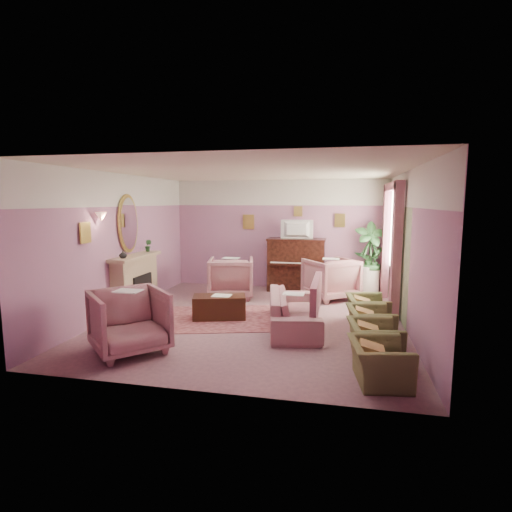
% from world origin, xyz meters
% --- Properties ---
extents(floor, '(5.50, 6.00, 0.01)m').
position_xyz_m(floor, '(0.00, 0.00, 0.00)').
color(floor, '#855C66').
rests_on(floor, ground).
extents(ceiling, '(5.50, 6.00, 0.01)m').
position_xyz_m(ceiling, '(0.00, 0.00, 2.80)').
color(ceiling, beige).
rests_on(ceiling, wall_back).
extents(wall_back, '(5.50, 0.02, 2.80)m').
position_xyz_m(wall_back, '(0.00, 3.00, 1.40)').
color(wall_back, slate).
rests_on(wall_back, floor).
extents(wall_front, '(5.50, 0.02, 2.80)m').
position_xyz_m(wall_front, '(0.00, -3.00, 1.40)').
color(wall_front, slate).
rests_on(wall_front, floor).
extents(wall_left, '(0.02, 6.00, 2.80)m').
position_xyz_m(wall_left, '(-2.75, 0.00, 1.40)').
color(wall_left, slate).
rests_on(wall_left, floor).
extents(wall_right, '(0.02, 6.00, 2.80)m').
position_xyz_m(wall_right, '(2.75, 0.00, 1.40)').
color(wall_right, slate).
rests_on(wall_right, floor).
extents(picture_rail_band, '(5.50, 0.01, 0.65)m').
position_xyz_m(picture_rail_band, '(0.00, 2.99, 2.47)').
color(picture_rail_band, silver).
rests_on(picture_rail_band, wall_back).
extents(stripe_panel, '(0.01, 3.00, 2.15)m').
position_xyz_m(stripe_panel, '(2.73, 1.30, 1.07)').
color(stripe_panel, gray).
rests_on(stripe_panel, wall_right).
extents(fireplace_surround, '(0.30, 1.40, 1.10)m').
position_xyz_m(fireplace_surround, '(-2.59, 0.20, 0.55)').
color(fireplace_surround, tan).
rests_on(fireplace_surround, floor).
extents(fireplace_inset, '(0.18, 0.72, 0.68)m').
position_xyz_m(fireplace_inset, '(-2.49, 0.20, 0.40)').
color(fireplace_inset, black).
rests_on(fireplace_inset, floor).
extents(fire_ember, '(0.06, 0.54, 0.10)m').
position_xyz_m(fire_ember, '(-2.45, 0.20, 0.22)').
color(fire_ember, '#FD5004').
rests_on(fire_ember, floor).
extents(mantel_shelf, '(0.40, 1.55, 0.07)m').
position_xyz_m(mantel_shelf, '(-2.56, 0.20, 1.12)').
color(mantel_shelf, tan).
rests_on(mantel_shelf, fireplace_surround).
extents(hearth, '(0.55, 1.50, 0.02)m').
position_xyz_m(hearth, '(-2.39, 0.20, 0.01)').
color(hearth, tan).
rests_on(hearth, floor).
extents(mirror_frame, '(0.04, 0.72, 1.20)m').
position_xyz_m(mirror_frame, '(-2.70, 0.20, 1.80)').
color(mirror_frame, gold).
rests_on(mirror_frame, wall_left).
extents(mirror_glass, '(0.01, 0.60, 1.06)m').
position_xyz_m(mirror_glass, '(-2.67, 0.20, 1.80)').
color(mirror_glass, white).
rests_on(mirror_glass, wall_left).
extents(sconce_shade, '(0.20, 0.20, 0.16)m').
position_xyz_m(sconce_shade, '(-2.62, -0.85, 1.98)').
color(sconce_shade, tan).
rests_on(sconce_shade, wall_left).
extents(piano, '(1.40, 0.60, 1.30)m').
position_xyz_m(piano, '(0.50, 2.68, 0.65)').
color(piano, black).
rests_on(piano, floor).
extents(piano_keyshelf, '(1.30, 0.12, 0.06)m').
position_xyz_m(piano_keyshelf, '(0.50, 2.33, 0.72)').
color(piano_keyshelf, black).
rests_on(piano_keyshelf, piano).
extents(piano_keys, '(1.20, 0.08, 0.02)m').
position_xyz_m(piano_keys, '(0.50, 2.33, 0.76)').
color(piano_keys, silver).
rests_on(piano_keys, piano).
extents(piano_top, '(1.45, 0.65, 0.04)m').
position_xyz_m(piano_top, '(0.50, 2.68, 1.31)').
color(piano_top, black).
rests_on(piano_top, piano).
extents(television, '(0.80, 0.12, 0.48)m').
position_xyz_m(television, '(0.50, 2.63, 1.60)').
color(television, black).
rests_on(television, piano).
extents(print_back_left, '(0.30, 0.03, 0.38)m').
position_xyz_m(print_back_left, '(-0.80, 2.96, 1.72)').
color(print_back_left, gold).
rests_on(print_back_left, wall_back).
extents(print_back_right, '(0.26, 0.03, 0.34)m').
position_xyz_m(print_back_right, '(1.55, 2.96, 1.78)').
color(print_back_right, gold).
rests_on(print_back_right, wall_back).
extents(print_back_mid, '(0.22, 0.03, 0.26)m').
position_xyz_m(print_back_mid, '(0.50, 2.96, 2.00)').
color(print_back_mid, gold).
rests_on(print_back_mid, wall_back).
extents(print_left_wall, '(0.03, 0.28, 0.36)m').
position_xyz_m(print_left_wall, '(-2.71, -1.20, 1.72)').
color(print_left_wall, gold).
rests_on(print_left_wall, wall_left).
extents(window_blind, '(0.03, 1.40, 1.80)m').
position_xyz_m(window_blind, '(2.70, 1.55, 1.70)').
color(window_blind, beige).
rests_on(window_blind, wall_right).
extents(curtain_left, '(0.16, 0.34, 2.60)m').
position_xyz_m(curtain_left, '(2.62, 0.63, 1.30)').
color(curtain_left, '#8E4E5E').
rests_on(curtain_left, floor).
extents(curtain_right, '(0.16, 0.34, 2.60)m').
position_xyz_m(curtain_right, '(2.62, 2.47, 1.30)').
color(curtain_right, '#8E4E5E').
rests_on(curtain_right, floor).
extents(pelmet, '(0.16, 2.20, 0.16)m').
position_xyz_m(pelmet, '(2.62, 1.55, 2.56)').
color(pelmet, '#8E4E5E').
rests_on(pelmet, wall_right).
extents(mantel_plant, '(0.16, 0.16, 0.28)m').
position_xyz_m(mantel_plant, '(-2.55, 0.75, 1.29)').
color(mantel_plant, '#2B5E2D').
rests_on(mantel_plant, mantel_shelf).
extents(mantel_vase, '(0.16, 0.16, 0.16)m').
position_xyz_m(mantel_vase, '(-2.55, -0.30, 1.23)').
color(mantel_vase, silver).
rests_on(mantel_vase, mantel_shelf).
extents(area_rug, '(2.89, 2.40, 0.01)m').
position_xyz_m(area_rug, '(-0.51, -0.03, 0.01)').
color(area_rug, '#90484D').
rests_on(area_rug, floor).
extents(coffee_table, '(1.10, 0.76, 0.45)m').
position_xyz_m(coffee_table, '(-0.68, -0.07, 0.23)').
color(coffee_table, '#331A0D').
rests_on(coffee_table, floor).
extents(table_paper, '(0.35, 0.28, 0.01)m').
position_xyz_m(table_paper, '(-0.63, -0.07, 0.46)').
color(table_paper, white).
rests_on(table_paper, coffee_table).
extents(sofa, '(0.71, 2.13, 0.86)m').
position_xyz_m(sofa, '(0.78, -0.31, 0.43)').
color(sofa, '#A47073').
rests_on(sofa, floor).
extents(sofa_throw, '(0.11, 1.61, 0.59)m').
position_xyz_m(sofa_throw, '(1.18, -0.31, 0.60)').
color(sofa_throw, '#8E4E5E').
rests_on(sofa_throw, sofa).
extents(floral_armchair_left, '(1.01, 1.01, 1.05)m').
position_xyz_m(floral_armchair_left, '(-0.92, 1.63, 0.53)').
color(floral_armchair_left, '#A47073').
rests_on(floral_armchair_left, floor).
extents(floral_armchair_right, '(1.01, 1.01, 1.05)m').
position_xyz_m(floral_armchair_right, '(1.38, 1.99, 0.53)').
color(floral_armchair_right, '#A47073').
rests_on(floral_armchair_right, floor).
extents(floral_armchair_front, '(1.01, 1.01, 1.05)m').
position_xyz_m(floral_armchair_front, '(-1.48, -2.02, 0.53)').
color(floral_armchair_front, '#A47073').
rests_on(floral_armchair_front, floor).
extents(olive_chair_a, '(0.57, 0.81, 0.70)m').
position_xyz_m(olive_chair_a, '(2.09, -2.30, 0.35)').
color(olive_chair_a, '#626637').
rests_on(olive_chair_a, floor).
extents(olive_chair_b, '(0.57, 0.81, 0.70)m').
position_xyz_m(olive_chair_b, '(2.09, -1.48, 0.35)').
color(olive_chair_b, '#626637').
rests_on(olive_chair_b, floor).
extents(olive_chair_c, '(0.57, 0.81, 0.70)m').
position_xyz_m(olive_chair_c, '(2.09, -0.66, 0.35)').
color(olive_chair_c, '#626637').
rests_on(olive_chair_c, floor).
extents(olive_chair_d, '(0.57, 0.81, 0.70)m').
position_xyz_m(olive_chair_d, '(2.09, 0.16, 0.35)').
color(olive_chair_d, '#626637').
rests_on(olive_chair_d, floor).
extents(side_table, '(0.52, 0.52, 0.70)m').
position_xyz_m(side_table, '(2.27, 2.64, 0.35)').
color(side_table, white).
rests_on(side_table, floor).
extents(side_plant_big, '(0.30, 0.30, 0.34)m').
position_xyz_m(side_plant_big, '(2.27, 2.64, 0.87)').
color(side_plant_big, '#2B5E2D').
rests_on(side_plant_big, side_table).
extents(side_plant_small, '(0.16, 0.16, 0.28)m').
position_xyz_m(side_plant_small, '(2.39, 2.54, 0.84)').
color(side_plant_small, '#2B5E2D').
rests_on(side_plant_small, side_table).
extents(palm_pot, '(0.34, 0.34, 0.34)m').
position_xyz_m(palm_pot, '(2.29, 2.58, 0.17)').
color(palm_pot, '#B2573A').
rests_on(palm_pot, floor).
extents(palm_plant, '(0.76, 0.76, 1.44)m').
position_xyz_m(palm_plant, '(2.29, 2.58, 1.06)').
color(palm_plant, '#2B5E2D').
rests_on(palm_plant, palm_pot).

